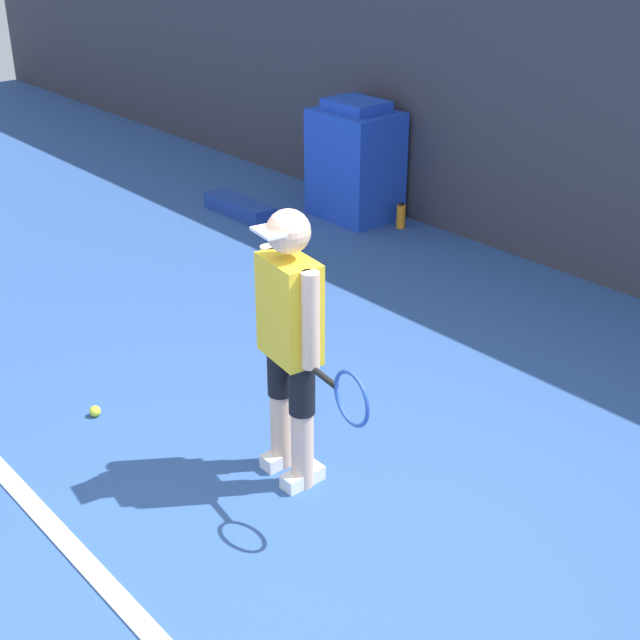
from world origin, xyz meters
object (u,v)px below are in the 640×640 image
object	(u,v)px
covered_chair	(355,162)
equipment_bag	(240,207)
tennis_player	(291,339)
water_bottle	(401,216)
tennis_ball	(95,411)

from	to	relation	value
covered_chair	equipment_bag	xyz separation A→B (m)	(-0.75, -0.82, -0.46)
equipment_bag	tennis_player	bearing A→B (deg)	-32.40
covered_chair	equipment_bag	world-z (taller)	covered_chair
tennis_player	equipment_bag	world-z (taller)	tennis_player
covered_chair	water_bottle	bearing A→B (deg)	10.40
tennis_player	equipment_bag	size ratio (longest dim) A/B	1.78
tennis_player	covered_chair	bearing A→B (deg)	141.21
equipment_bag	covered_chair	bearing A→B (deg)	47.63
tennis_player	water_bottle	bearing A→B (deg)	134.65
tennis_player	tennis_ball	world-z (taller)	tennis_player
equipment_bag	water_bottle	world-z (taller)	water_bottle
covered_chair	tennis_ball	bearing A→B (deg)	-65.85
tennis_player	equipment_bag	distance (m)	4.36
tennis_player	water_bottle	distance (m)	4.05
equipment_bag	water_bottle	bearing A→B (deg)	35.71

